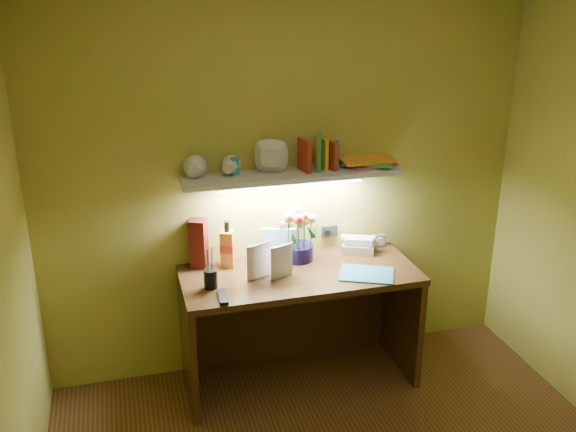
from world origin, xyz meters
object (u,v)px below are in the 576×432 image
object	(u,v)px
desk_clock	(379,240)
flower_bouquet	(298,234)
whisky_bottle	(227,244)
telephone	(358,243)
desk	(300,327)

from	to	relation	value
desk_clock	flower_bouquet	bearing A→B (deg)	-170.68
whisky_bottle	flower_bouquet	bearing A→B (deg)	-1.99
flower_bouquet	telephone	size ratio (longest dim) A/B	1.74
flower_bouquet	whisky_bottle	bearing A→B (deg)	178.01
flower_bouquet	telephone	world-z (taller)	flower_bouquet
telephone	desk_clock	bearing A→B (deg)	39.81
flower_bouquet	whisky_bottle	xyz separation A→B (m)	(-0.43, 0.02, -0.03)
desk	telephone	world-z (taller)	telephone
desk	whisky_bottle	distance (m)	0.68
desk_clock	whisky_bottle	bearing A→B (deg)	-174.19
telephone	desk_clock	world-z (taller)	telephone
desk	whisky_bottle	bearing A→B (deg)	153.13
whisky_bottle	telephone	bearing A→B (deg)	-0.40
desk	desk_clock	distance (m)	0.78
desk	telephone	size ratio (longest dim) A/B	7.26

